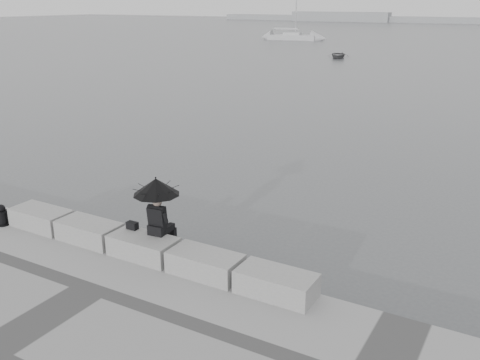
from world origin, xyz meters
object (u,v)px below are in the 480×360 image
Objects in this scene: mooring_bollard at (2,217)px; sailboat_left at (292,37)px; seated_person at (156,194)px; dinghy at (338,55)px.

sailboat_left is at bearing 108.87° from mooring_bollard.
seated_person is at bearing 8.93° from mooring_bollard.
sailboat_left reaches higher than seated_person.
dinghy is (-13.52, 49.49, -1.69)m from seated_person.
seated_person is 2.42× the size of mooring_bollard.
seated_person is 0.40× the size of dinghy.
seated_person reaches higher than mooring_bollard.
seated_person reaches higher than dinghy.
mooring_bollard is 77.86m from sailboat_left.
sailboat_left is at bearing 107.72° from dinghy.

